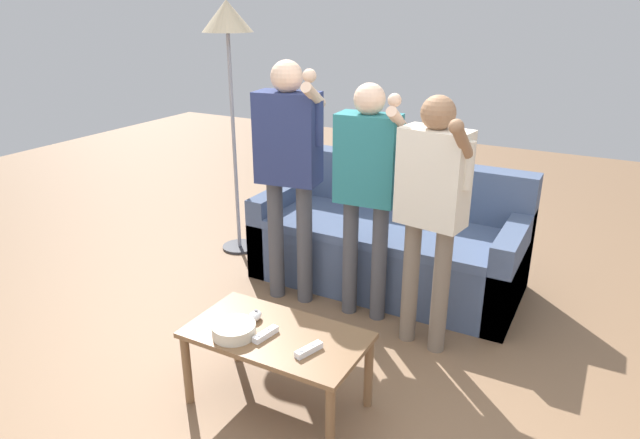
% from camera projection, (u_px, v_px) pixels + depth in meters
% --- Properties ---
extents(ground_plane, '(12.00, 12.00, 0.00)m').
position_uv_depth(ground_plane, '(314.00, 401.00, 2.85)').
color(ground_plane, brown).
extents(couch, '(1.83, 0.84, 0.84)m').
position_uv_depth(couch, '(389.00, 242.00, 4.00)').
color(couch, '#475675').
rests_on(couch, ground).
extents(coffee_table, '(0.87, 0.47, 0.41)m').
position_uv_depth(coffee_table, '(277.00, 344.00, 2.71)').
color(coffee_table, brown).
rests_on(coffee_table, ground).
extents(snack_bowl, '(0.21, 0.21, 0.06)m').
position_uv_depth(snack_bowl, '(234.00, 330.00, 2.66)').
color(snack_bowl, beige).
rests_on(snack_bowl, coffee_table).
extents(game_remote_nunchuk, '(0.06, 0.09, 0.05)m').
position_uv_depth(game_remote_nunchuk, '(255.00, 316.00, 2.78)').
color(game_remote_nunchuk, white).
rests_on(game_remote_nunchuk, coffee_table).
extents(floor_lamp, '(0.37, 0.37, 1.91)m').
position_uv_depth(floor_lamp, '(228.00, 34.00, 4.03)').
color(floor_lamp, '#2D2D33').
rests_on(floor_lamp, ground).
extents(player_left, '(0.48, 0.30, 1.58)m').
position_uv_depth(player_left, '(288.00, 156.00, 3.50)').
color(player_left, '#47474C').
rests_on(player_left, ground).
extents(player_center, '(0.44, 0.28, 1.47)m').
position_uv_depth(player_center, '(367.00, 177.00, 3.31)').
color(player_center, '#47474C').
rests_on(player_center, ground).
extents(player_right, '(0.42, 0.36, 1.46)m').
position_uv_depth(player_right, '(432.00, 197.00, 3.00)').
color(player_right, '#756656').
rests_on(player_right, ground).
extents(game_remote_wand_near, '(0.06, 0.15, 0.03)m').
position_uv_depth(game_remote_wand_near, '(265.00, 334.00, 2.65)').
color(game_remote_wand_near, white).
rests_on(game_remote_wand_near, coffee_table).
extents(game_remote_wand_far, '(0.08, 0.15, 0.03)m').
position_uv_depth(game_remote_wand_far, '(309.00, 350.00, 2.53)').
color(game_remote_wand_far, white).
rests_on(game_remote_wand_far, coffee_table).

